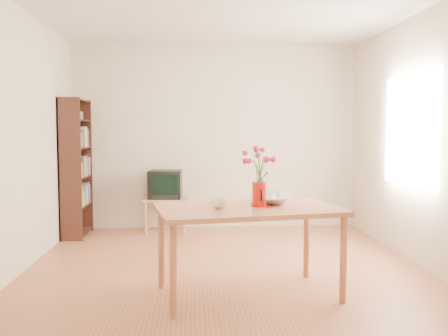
{
  "coord_description": "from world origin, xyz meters",
  "views": [
    {
      "loc": [
        -0.33,
        -4.86,
        1.4
      ],
      "look_at": [
        0.0,
        0.3,
        1.0
      ],
      "focal_mm": 40.0,
      "sensor_mm": 36.0,
      "label": 1
    }
  ],
  "objects": [
    {
      "name": "bowl",
      "position": [
        0.4,
        -0.44,
        0.95
      ],
      "size": [
        0.48,
        0.48,
        0.41
      ],
      "primitive_type": "imported",
      "rotation": [
        0.0,
        0.0,
        -0.12
      ],
      "color": "white",
      "rests_on": "table"
    },
    {
      "name": "teacup_a",
      "position": [
        0.36,
        -0.44,
        0.91
      ],
      "size": [
        0.09,
        0.09,
        0.06
      ],
      "primitive_type": "imported",
      "rotation": [
        0.0,
        0.0,
        0.41
      ],
      "color": "white",
      "rests_on": "bowl"
    },
    {
      "name": "bookshelf",
      "position": [
        -1.85,
        1.75,
        0.84
      ],
      "size": [
        0.28,
        0.7,
        1.8
      ],
      "color": "black",
      "rests_on": "ground"
    },
    {
      "name": "pitcher",
      "position": [
        0.24,
        -0.71,
        0.85
      ],
      "size": [
        0.14,
        0.22,
        0.21
      ],
      "rotation": [
        0.0,
        0.0,
        0.04
      ],
      "color": "red",
      "rests_on": "table"
    },
    {
      "name": "mug",
      "position": [
        -0.11,
        -0.8,
        0.79
      ],
      "size": [
        0.13,
        0.13,
        0.09
      ],
      "primitive_type": "imported",
      "rotation": [
        0.0,
        0.0,
        3.4
      ],
      "color": "white",
      "rests_on": "table"
    },
    {
      "name": "room",
      "position": [
        0.03,
        0.0,
        1.3
      ],
      "size": [
        4.5,
        4.5,
        4.5
      ],
      "color": "brown",
      "rests_on": "ground"
    },
    {
      "name": "television",
      "position": [
        -0.7,
        1.98,
        0.65
      ],
      "size": [
        0.46,
        0.43,
        0.38
      ],
      "rotation": [
        0.0,
        0.0,
        -0.06
      ],
      "color": "black",
      "rests_on": "tv_stand"
    },
    {
      "name": "table",
      "position": [
        0.14,
        -0.76,
        0.67
      ],
      "size": [
        1.63,
        1.11,
        0.75
      ],
      "rotation": [
        0.0,
        0.0,
        0.18
      ],
      "color": "#A25937",
      "rests_on": "ground"
    },
    {
      "name": "tv_stand",
      "position": [
        -0.7,
        1.97,
        0.39
      ],
      "size": [
        0.6,
        0.45,
        0.46
      ],
      "color": "tan",
      "rests_on": "ground"
    },
    {
      "name": "flowers",
      "position": [
        0.24,
        -0.71,
        1.12
      ],
      "size": [
        0.24,
        0.24,
        0.34
      ],
      "primitive_type": null,
      "color": "#BD2C6B",
      "rests_on": "pitcher"
    },
    {
      "name": "teacup_b",
      "position": [
        0.45,
        -0.42,
        0.91
      ],
      "size": [
        0.07,
        0.07,
        0.06
      ],
      "primitive_type": "imported",
      "rotation": [
        0.0,
        0.0,
        1.6
      ],
      "color": "white",
      "rests_on": "bowl"
    }
  ]
}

